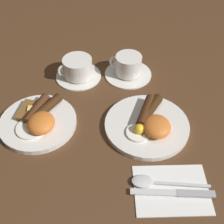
# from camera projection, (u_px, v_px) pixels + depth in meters

# --- Properties ---
(ground_plane) EXTENTS (3.00, 3.00, 0.00)m
(ground_plane) POSITION_uv_depth(u_px,v_px,m) (147.00, 127.00, 0.86)
(ground_plane) COLOR #4C301C
(breakfast_plate_near) EXTENTS (0.23, 0.23, 0.05)m
(breakfast_plate_near) POSITION_uv_depth(u_px,v_px,m) (148.00, 124.00, 0.85)
(breakfast_plate_near) COLOR silver
(breakfast_plate_near) RESTS_ON ground_plane
(breakfast_plate_far) EXTENTS (0.21, 0.21, 0.05)m
(breakfast_plate_far) POSITION_uv_depth(u_px,v_px,m) (38.00, 120.00, 0.86)
(breakfast_plate_far) COLOR silver
(breakfast_plate_far) RESTS_ON ground_plane
(teacup_near) EXTENTS (0.15, 0.15, 0.07)m
(teacup_near) POSITION_uv_depth(u_px,v_px,m) (128.00, 67.00, 1.01)
(teacup_near) COLOR silver
(teacup_near) RESTS_ON ground_plane
(teacup_far) EXTENTS (0.15, 0.15, 0.07)m
(teacup_far) POSITION_uv_depth(u_px,v_px,m) (78.00, 69.00, 1.00)
(teacup_far) COLOR silver
(teacup_far) RESTS_ON ground_plane
(napkin) EXTENTS (0.13, 0.17, 0.01)m
(napkin) POSITION_uv_depth(u_px,v_px,m) (171.00, 189.00, 0.72)
(napkin) COLOR white
(napkin) RESTS_ON ground_plane
(knife) EXTENTS (0.03, 0.20, 0.01)m
(knife) POSITION_uv_depth(u_px,v_px,m) (178.00, 193.00, 0.71)
(knife) COLOR silver
(knife) RESTS_ON napkin
(spoon) EXTENTS (0.04, 0.19, 0.01)m
(spoon) POSITION_uv_depth(u_px,v_px,m) (150.00, 182.00, 0.73)
(spoon) COLOR silver
(spoon) RESTS_ON napkin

